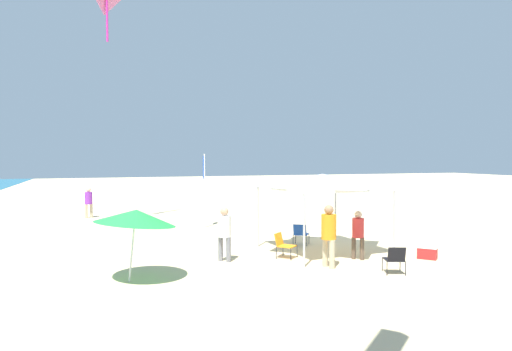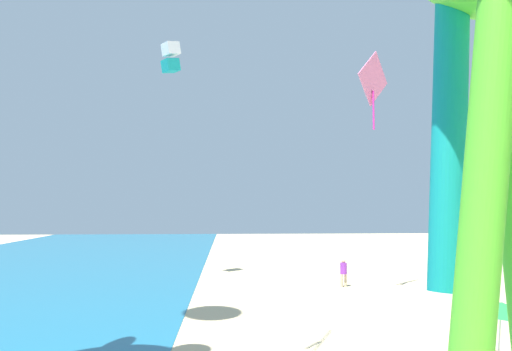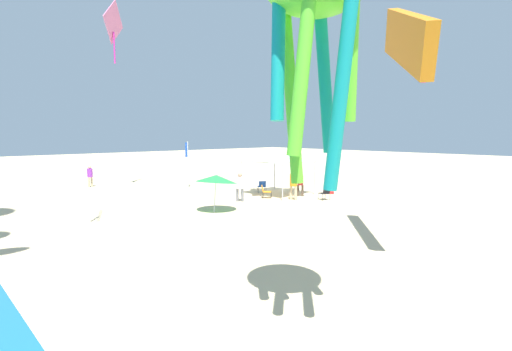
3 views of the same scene
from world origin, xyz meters
The scene contains 12 objects.
ground centered at (0.00, 0.00, -0.05)m, with size 120.00×120.00×0.10m, color beige.
canopy_tent centered at (-1.71, 1.25, 2.48)m, with size 3.86×3.74×2.75m.
beach_umbrella centered at (-3.54, 7.75, 1.74)m, with size 2.18×2.20×2.08m.
folding_chair_facing_ocean centered at (-2.18, 2.90, 0.47)m, with size 0.81×0.80×0.82m.
folding_chair_right_of_tent centered at (-5.21, 0.71, 0.47)m, with size 0.76×0.70×0.82m.
folding_chair_left_of_tent centered at (-0.36, 1.46, 0.47)m, with size 0.81×0.78×0.82m.
cooler_box centered at (-3.84, -1.53, 0.20)m, with size 0.73×0.72×0.40m.
banner_flag centered at (5.12, 3.97, 2.10)m, with size 0.36×0.06×3.49m.
person_kite_handler centered at (-2.05, 4.89, 1.02)m, with size 0.41×0.41×1.74m.
person_far_stroller centered at (-3.19, 0.69, 0.93)m, with size 0.38×0.38×1.59m.
person_by_tent centered at (-3.86, 2.11, 1.11)m, with size 0.50×0.45×1.90m.
person_near_umbrella centered at (10.53, 9.24, 0.98)m, with size 0.40×0.41×1.66m.
Camera 1 is at (-16.29, 8.67, 3.37)m, focal length 32.43 mm.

